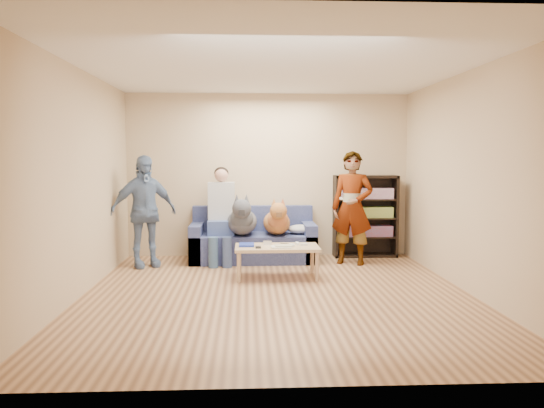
{
  "coord_description": "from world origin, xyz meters",
  "views": [
    {
      "loc": [
        -0.35,
        -6.02,
        1.58
      ],
      "look_at": [
        0.0,
        1.2,
        0.95
      ],
      "focal_mm": 35.0,
      "sensor_mm": 36.0,
      "label": 1
    }
  ],
  "objects": [
    {
      "name": "wallet",
      "position": [
        -0.2,
        0.76,
        0.43
      ],
      "size": [
        0.07,
        0.12,
        0.02
      ],
      "primitive_type": "cube",
      "color": "black",
      "rests_on": "coffee_table"
    },
    {
      "name": "person_seated",
      "position": [
        -0.73,
        1.97,
        0.77
      ],
      "size": [
        0.4,
        0.73,
        1.47
      ],
      "color": "#455098",
      "rests_on": "sofa"
    },
    {
      "name": "wall_right",
      "position": [
        2.25,
        0.0,
        1.3
      ],
      "size": [
        0.0,
        5.0,
        5.0
      ],
      "primitive_type": "plane",
      "rotation": [
        1.57,
        0.0,
        -1.57
      ],
      "color": "tan",
      "rests_on": "ground"
    },
    {
      "name": "dog_gray",
      "position": [
        -0.42,
        1.86,
        0.66
      ],
      "size": [
        0.45,
        1.27,
        0.65
      ],
      "color": "#53545E",
      "rests_on": "sofa"
    },
    {
      "name": "papers",
      "position": [
        0.1,
        0.78,
        0.43
      ],
      "size": [
        0.26,
        0.2,
        0.02
      ],
      "primitive_type": "cube",
      "color": "beige",
      "rests_on": "coffee_table"
    },
    {
      "name": "controller_b",
      "position": [
        0.41,
        0.9,
        0.43
      ],
      "size": [
        0.09,
        0.06,
        0.03
      ],
      "primitive_type": "cube",
      "color": "silver",
      "rests_on": "coffee_table"
    },
    {
      "name": "wall_front",
      "position": [
        0.0,
        -2.5,
        1.3
      ],
      "size": [
        4.5,
        0.0,
        4.5
      ],
      "primitive_type": "plane",
      "rotation": [
        -1.57,
        0.0,
        0.0
      ],
      "color": "tan",
      "rests_on": "ground"
    },
    {
      "name": "wall_left",
      "position": [
        -2.25,
        0.0,
        1.3
      ],
      "size": [
        0.0,
        5.0,
        5.0
      ],
      "primitive_type": "plane",
      "rotation": [
        1.57,
        0.0,
        1.57
      ],
      "color": "tan",
      "rests_on": "ground"
    },
    {
      "name": "bookshelf",
      "position": [
        1.55,
        2.33,
        0.68
      ],
      "size": [
        1.0,
        0.34,
        1.3
      ],
      "color": "black",
      "rests_on": "ground"
    },
    {
      "name": "blanket",
      "position": [
        0.47,
        1.98,
        0.49
      ],
      "size": [
        0.39,
        0.33,
        0.13
      ],
      "primitive_type": "ellipsoid",
      "color": "#B5B4B9",
      "rests_on": "sofa"
    },
    {
      "name": "headphone_cup_a",
      "position": [
        0.25,
        0.86,
        0.43
      ],
      "size": [
        0.07,
        0.07,
        0.02
      ],
      "primitive_type": "cylinder",
      "color": "white",
      "rests_on": "coffee_table"
    },
    {
      "name": "person_standing_left",
      "position": [
        -1.84,
        1.67,
        0.81
      ],
      "size": [
        1.03,
        0.78,
        1.62
      ],
      "primitive_type": "imported",
      "rotation": [
        0.0,
        0.0,
        0.47
      ],
      "color": "#6A83AB",
      "rests_on": "ground"
    },
    {
      "name": "held_controller",
      "position": [
        1.02,
        1.53,
        1.0
      ],
      "size": [
        0.04,
        0.12,
        0.03
      ],
      "primitive_type": "cube",
      "rotation": [
        0.0,
        0.0,
        -0.05
      ],
      "color": "white",
      "rests_on": "person_standing_right"
    },
    {
      "name": "pen_orange",
      "position": [
        0.03,
        0.72,
        0.42
      ],
      "size": [
        0.13,
        0.06,
        0.01
      ],
      "primitive_type": "cylinder",
      "rotation": [
        0.0,
        1.57,
        0.35
      ],
      "color": "orange",
      "rests_on": "coffee_table"
    },
    {
      "name": "headphone_cup_b",
      "position": [
        0.25,
        0.94,
        0.43
      ],
      "size": [
        0.07,
        0.07,
        0.02
      ],
      "primitive_type": "cylinder",
      "color": "silver",
      "rests_on": "coffee_table"
    },
    {
      "name": "person_standing_right",
      "position": [
        1.22,
        1.73,
        0.84
      ],
      "size": [
        0.72,
        0.61,
        1.68
      ],
      "primitive_type": "imported",
      "rotation": [
        0.0,
        0.0,
        -0.4
      ],
      "color": "gray",
      "rests_on": "ground"
    },
    {
      "name": "magazine",
      "position": [
        0.13,
        0.8,
        0.44
      ],
      "size": [
        0.22,
        0.17,
        0.01
      ],
      "primitive_type": "cube",
      "color": "#B0A88D",
      "rests_on": "coffee_table"
    },
    {
      "name": "camera_silver",
      "position": [
        -0.07,
        1.0,
        0.45
      ],
      "size": [
        0.11,
        0.06,
        0.05
      ],
      "primitive_type": "cube",
      "color": "#BCBBC0",
      "rests_on": "coffee_table"
    },
    {
      "name": "pen_black",
      "position": [
        0.17,
        1.06,
        0.42
      ],
      "size": [
        0.13,
        0.08,
        0.01
      ],
      "primitive_type": "cylinder",
      "rotation": [
        0.0,
        1.57,
        -0.52
      ],
      "color": "black",
      "rests_on": "coffee_table"
    },
    {
      "name": "dog_tan",
      "position": [
        0.11,
        1.88,
        0.63
      ],
      "size": [
        0.4,
        1.16,
        0.59
      ],
      "color": "#BF703A",
      "rests_on": "sofa"
    },
    {
      "name": "wall_back",
      "position": [
        0.0,
        2.5,
        1.3
      ],
      "size": [
        4.5,
        0.0,
        4.5
      ],
      "primitive_type": "plane",
      "rotation": [
        1.57,
        0.0,
        0.0
      ],
      "color": "tan",
      "rests_on": "ground"
    },
    {
      "name": "ground",
      "position": [
        0.0,
        0.0,
        0.0
      ],
      "size": [
        5.0,
        5.0,
        0.0
      ],
      "primitive_type": "plane",
      "color": "brown",
      "rests_on": "ground"
    },
    {
      "name": "sofa",
      "position": [
        -0.25,
        2.1,
        0.28
      ],
      "size": [
        1.9,
        0.85,
        0.82
      ],
      "color": "#515B93",
      "rests_on": "ground"
    },
    {
      "name": "controller_a",
      "position": [
        0.33,
        0.98,
        0.43
      ],
      "size": [
        0.04,
        0.13,
        0.03
      ],
      "primitive_type": "cube",
      "color": "white",
      "rests_on": "coffee_table"
    },
    {
      "name": "ceiling",
      "position": [
        0.0,
        0.0,
        2.6
      ],
      "size": [
        5.0,
        5.0,
        0.0
      ],
      "primitive_type": "plane",
      "rotation": [
        3.14,
        0.0,
        0.0
      ],
      "color": "white",
      "rests_on": "ground"
    },
    {
      "name": "notebook_blue",
      "position": [
        -0.35,
        0.93,
        0.43
      ],
      "size": [
        0.2,
        0.26,
        0.03
      ],
      "primitive_type": "cube",
      "color": "#1B2E98",
      "rests_on": "coffee_table"
    },
    {
      "name": "coffee_table",
      "position": [
        0.05,
        0.88,
        0.37
      ],
      "size": [
        1.1,
        0.6,
        0.42
      ],
      "color": "tan",
      "rests_on": "ground"
    }
  ]
}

